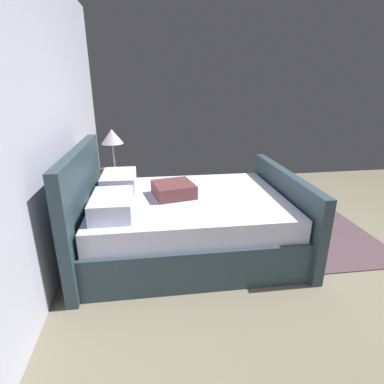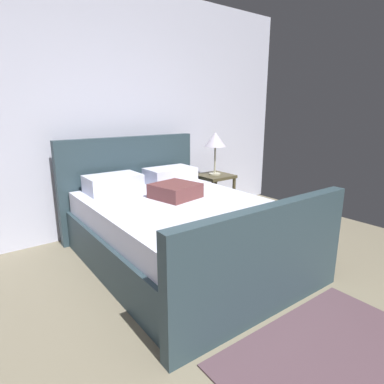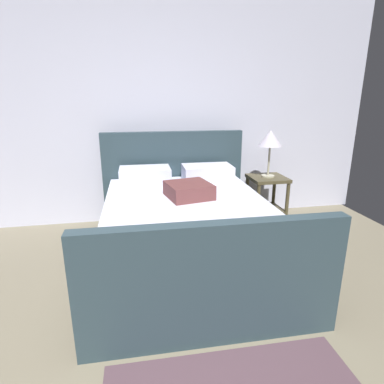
% 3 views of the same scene
% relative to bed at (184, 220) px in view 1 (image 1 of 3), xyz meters
% --- Properties ---
extents(ground_plane, '(6.13, 6.39, 0.02)m').
position_rel_bed_xyz_m(ground_plane, '(-0.48, -1.97, -0.36)').
color(ground_plane, '#766E58').
extents(wall_back, '(6.25, 0.12, 2.85)m').
position_rel_bed_xyz_m(wall_back, '(-0.48, 1.28, 1.08)').
color(wall_back, silver).
rests_on(wall_back, ground).
extents(bed, '(1.74, 2.27, 1.16)m').
position_rel_bed_xyz_m(bed, '(0.00, 0.00, 0.00)').
color(bed, '#2C3E46').
rests_on(bed, ground).
extents(nightstand_right, '(0.44, 0.44, 0.60)m').
position_rel_bed_xyz_m(nightstand_right, '(1.17, 0.80, 0.05)').
color(nightstand_right, '#49412A').
rests_on(nightstand_right, ground).
extents(table_lamp_right, '(0.29, 0.29, 0.57)m').
position_rel_bed_xyz_m(table_lamp_right, '(1.17, 0.80, 0.71)').
color(table_lamp_right, '#B7B293').
rests_on(table_lamp_right, nightstand_right).
extents(area_rug, '(1.45, 1.08, 0.01)m').
position_rel_bed_xyz_m(area_rug, '(-0.00, -1.75, -0.34)').
color(area_rug, '#513B43').
rests_on(area_rug, ground).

